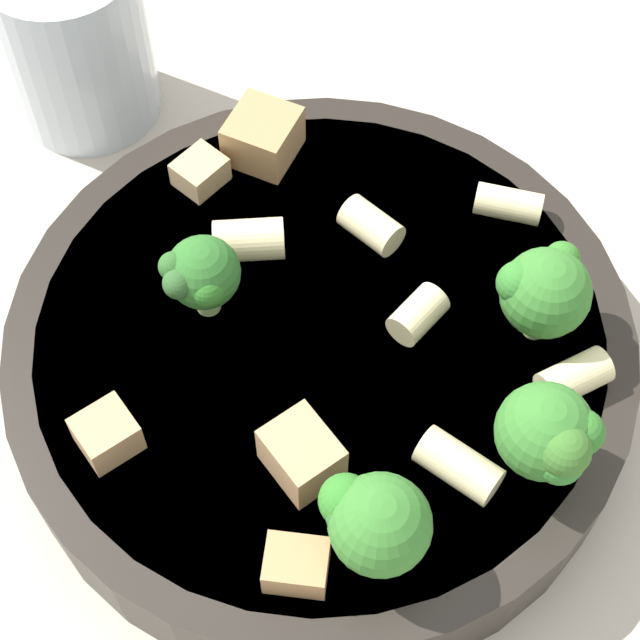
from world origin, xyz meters
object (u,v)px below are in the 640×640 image
(broccoli_floret_0, at_px, (201,275))
(broccoli_floret_1, at_px, (543,291))
(broccoli_floret_2, at_px, (374,521))
(drinking_glass, at_px, (78,49))
(chicken_chunk_1, at_px, (200,172))
(rigatoni_4, at_px, (418,315))
(chicken_chunk_2, at_px, (296,565))
(pasta_bowl, at_px, (320,355))
(rigatoni_0, at_px, (574,378))
(chicken_chunk_4, at_px, (302,455))
(rigatoni_5, at_px, (459,465))
(rigatoni_2, at_px, (249,240))
(rigatoni_1, at_px, (360,222))
(chicken_chunk_3, at_px, (263,136))
(rigatoni_3, at_px, (508,204))
(chicken_chunk_0, at_px, (107,434))
(broccoli_floret_3, at_px, (550,437))

(broccoli_floret_0, bearing_deg, broccoli_floret_1, 109.79)
(broccoli_floret_2, xyz_separation_m, drinking_glass, (-0.17, -0.22, -0.03))
(chicken_chunk_1, bearing_deg, broccoli_floret_0, 29.12)
(rigatoni_4, xyz_separation_m, drinking_glass, (-0.08, -0.20, -0.01))
(rigatoni_4, xyz_separation_m, chicken_chunk_2, (0.11, -0.00, 0.00))
(pasta_bowl, relative_size, rigatoni_0, 9.34)
(rigatoni_4, height_order, chicken_chunk_4, chicken_chunk_4)
(broccoli_floret_1, xyz_separation_m, drinking_glass, (-0.06, -0.24, -0.03))
(rigatoni_4, bearing_deg, chicken_chunk_2, -0.73)
(rigatoni_5, distance_m, drinking_glass, 0.27)
(chicken_chunk_1, bearing_deg, pasta_bowl, 57.68)
(rigatoni_4, bearing_deg, rigatoni_2, -93.44)
(rigatoni_0, relative_size, rigatoni_1, 1.07)
(pasta_bowl, distance_m, chicken_chunk_3, 0.10)
(rigatoni_0, distance_m, rigatoni_4, 0.06)
(rigatoni_3, relative_size, rigatoni_4, 1.23)
(rigatoni_1, relative_size, rigatoni_2, 0.88)
(rigatoni_2, height_order, chicken_chunk_2, rigatoni_2)
(rigatoni_1, distance_m, chicken_chunk_2, 0.14)
(pasta_bowl, relative_size, rigatoni_4, 11.16)
(rigatoni_4, bearing_deg, broccoli_floret_0, -70.80)
(rigatoni_2, relative_size, chicken_chunk_0, 1.40)
(broccoli_floret_2, height_order, chicken_chunk_0, broccoli_floret_2)
(rigatoni_4, bearing_deg, rigatoni_0, 87.94)
(chicken_chunk_1, bearing_deg, chicken_chunk_4, 42.46)
(broccoli_floret_0, distance_m, chicken_chunk_3, 0.08)
(broccoli_floret_0, height_order, broccoli_floret_2, broccoli_floret_2)
(chicken_chunk_0, bearing_deg, rigatoni_5, 108.50)
(broccoli_floret_3, bearing_deg, pasta_bowl, -102.31)
(broccoli_floret_1, bearing_deg, chicken_chunk_3, -106.18)
(broccoli_floret_0, bearing_deg, chicken_chunk_3, -170.24)
(rigatoni_2, bearing_deg, rigatoni_4, 86.56)
(chicken_chunk_0, distance_m, chicken_chunk_2, 0.08)
(broccoli_floret_0, height_order, rigatoni_3, broccoli_floret_0)
(pasta_bowl, bearing_deg, broccoli_floret_2, 35.29)
(pasta_bowl, height_order, broccoli_floret_0, broccoli_floret_0)
(drinking_glass, bearing_deg, chicken_chunk_0, 34.18)
(broccoli_floret_2, bearing_deg, rigatoni_3, -178.54)
(broccoli_floret_3, height_order, rigatoni_1, broccoli_floret_3)
(chicken_chunk_4, bearing_deg, rigatoni_0, 131.88)
(pasta_bowl, bearing_deg, rigatoni_0, 100.05)
(pasta_bowl, xyz_separation_m, broccoli_floret_0, (0.01, -0.04, 0.04))
(broccoli_floret_1, bearing_deg, broccoli_floret_2, -12.06)
(rigatoni_2, height_order, rigatoni_4, rigatoni_2)
(rigatoni_1, bearing_deg, chicken_chunk_2, 14.41)
(rigatoni_2, distance_m, chicken_chunk_2, 0.13)
(broccoli_floret_2, distance_m, chicken_chunk_0, 0.10)
(rigatoni_3, xyz_separation_m, chicken_chunk_1, (0.04, -0.12, -0.00))
(chicken_chunk_1, bearing_deg, rigatoni_5, 60.49)
(rigatoni_5, height_order, chicken_chunk_1, rigatoni_5)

